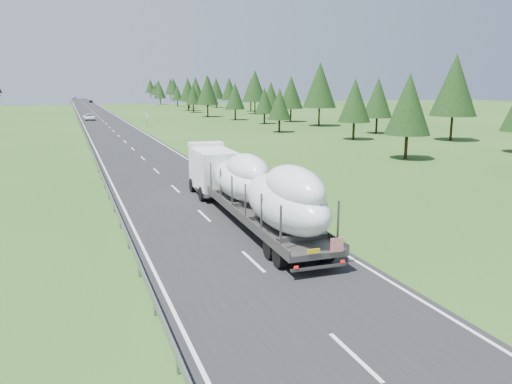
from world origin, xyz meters
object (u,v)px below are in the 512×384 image
object	(u,v)px
highway_sign	(147,117)
distant_van	(89,117)
distant_car_dark	(91,101)
distant_car_blue	(74,97)
boat_truck	(251,185)

from	to	relation	value
highway_sign	distant_van	distance (m)	24.85
distant_van	distant_car_dark	xyz separation A→B (m)	(6.06, 120.72, -0.10)
highway_sign	distant_car_blue	xyz separation A→B (m)	(-9.68, 219.67, -1.11)
boat_truck	distant_van	bearing A→B (deg)	92.96
distant_car_dark	highway_sign	bearing A→B (deg)	-89.24
highway_sign	distant_van	xyz separation A→B (m)	(-9.98, 22.74, -1.06)
boat_truck	distant_car_blue	size ratio (longest dim) A/B	4.81
boat_truck	distant_car_blue	world-z (taller)	boat_truck
boat_truck	distant_car_blue	bearing A→B (deg)	90.92
highway_sign	distant_car_blue	bearing A→B (deg)	92.52
highway_sign	distant_car_dark	size ratio (longest dim) A/B	0.68
distant_van	distant_car_dark	world-z (taller)	distant_van
boat_truck	distant_car_dark	size ratio (longest dim) A/B	5.38
highway_sign	distant_car_dark	distance (m)	143.51
boat_truck	distant_car_dark	bearing A→B (deg)	89.72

